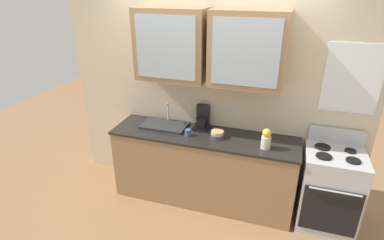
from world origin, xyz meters
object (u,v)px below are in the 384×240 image
bowl_stack (217,134)px  coffee_maker (202,120)px  sink_faucet (165,125)px  vase (266,139)px  stove_range (329,189)px  cup_near_sink (188,132)px

bowl_stack → coffee_maker: size_ratio=0.54×
sink_faucet → coffee_maker: bearing=12.8°
vase → coffee_maker: 0.84m
stove_range → cup_near_sink: 1.69m
bowl_stack → vase: (0.56, -0.09, 0.07)m
stove_range → cup_near_sink: size_ratio=10.57×
cup_near_sink → coffee_maker: coffee_maker is taller
vase → coffee_maker: bearing=160.8°
vase → coffee_maker: coffee_maker is taller
cup_near_sink → vase: bearing=-1.8°
coffee_maker → cup_near_sink: bearing=-111.3°
vase → cup_near_sink: vase is taller
stove_range → vase: size_ratio=4.74×
bowl_stack → cup_near_sink: (-0.33, -0.06, -0.00)m
stove_range → coffee_maker: coffee_maker is taller
bowl_stack → vase: 0.57m
bowl_stack → coffee_maker: 0.31m
stove_range → cup_near_sink: bearing=-177.4°
stove_range → coffee_maker: (-1.52, 0.18, 0.56)m
stove_range → vase: 0.93m
stove_range → coffee_maker: bearing=173.4°
cup_near_sink → coffee_maker: bearing=68.7°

